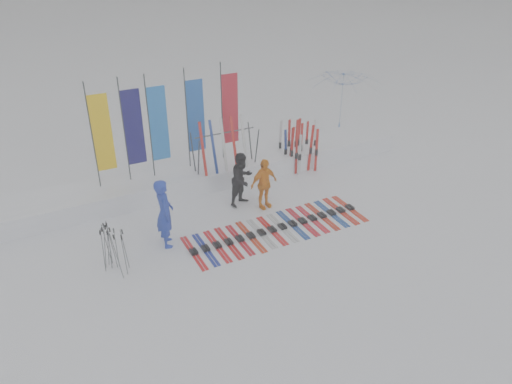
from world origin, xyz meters
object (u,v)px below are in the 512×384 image
tent_canopy (343,103)px  ski_row (278,228)px  person_blue (165,213)px  person_black (242,179)px  ski_rack (225,144)px  person_yellow (264,184)px

tent_canopy → ski_row: size_ratio=0.56×
person_blue → ski_row: person_blue is taller
person_blue → person_black: size_ratio=1.15×
tent_canopy → ski_rack: bearing=-162.6°
ski_row → ski_rack: size_ratio=2.52×
ski_row → person_blue: bearing=166.2°
person_blue → person_yellow: person_blue is taller
person_blue → ski_rack: 3.77m
person_blue → person_black: 2.91m
person_blue → person_yellow: bearing=-70.0°
tent_canopy → ski_rack: tent_canopy is taller
person_blue → ski_row: 3.18m
person_blue → ski_rack: size_ratio=0.94×
person_yellow → tent_canopy: (5.51, 3.76, 0.51)m
ski_row → tent_canopy: bearing=41.2°
person_black → tent_canopy: size_ratio=0.58×
person_black → ski_row: bearing=-105.0°
ski_rack → person_yellow: bearing=-78.8°
person_yellow → tent_canopy: 6.69m
person_yellow → ski_row: bearing=-110.0°
ski_rack → ski_row: bearing=-87.5°
ski_row → ski_rack: 3.46m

